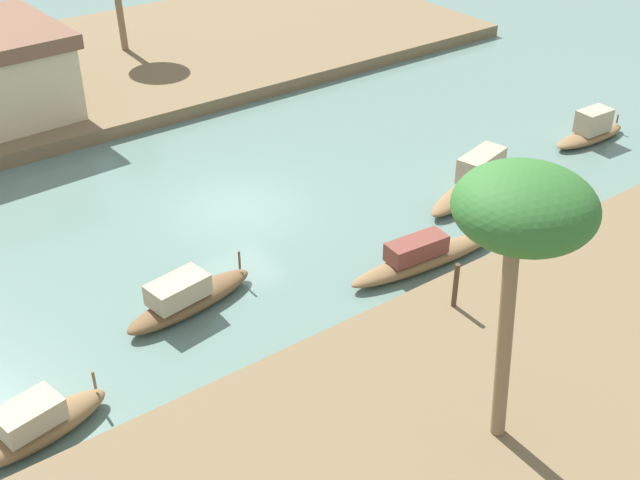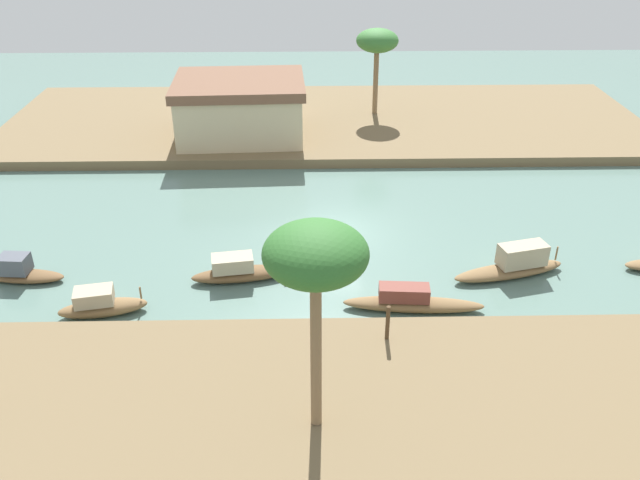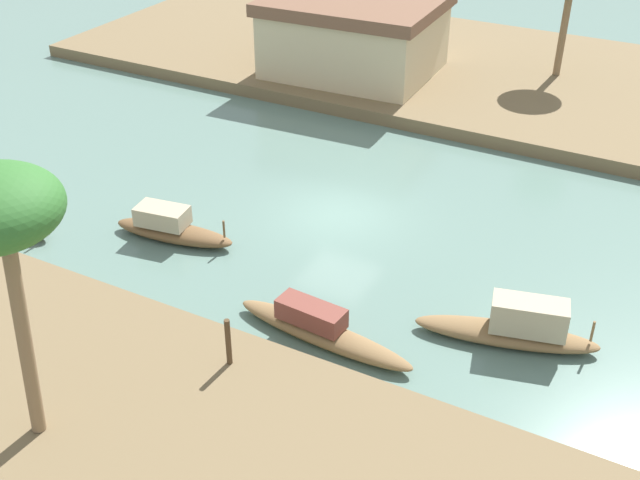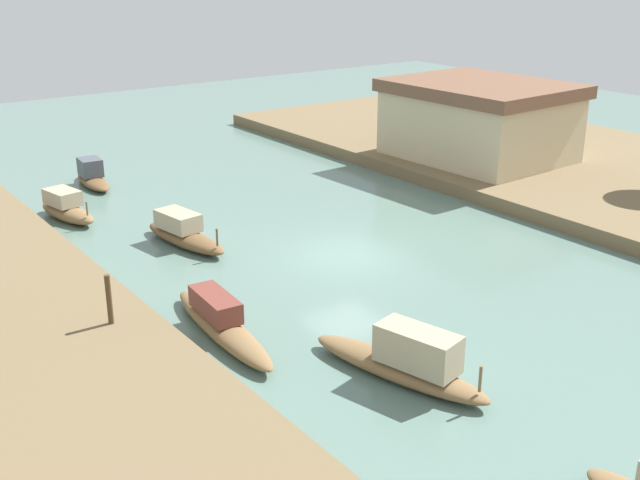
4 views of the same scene
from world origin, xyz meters
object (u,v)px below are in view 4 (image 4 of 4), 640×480
(sampan_upstream_small, at_px, (183,233))
(riverside_building, at_px, (479,119))
(mooring_post, at_px, (109,299))
(sampan_midstream, at_px, (66,208))
(sampan_downstream_large, at_px, (221,322))
(sampan_with_red_awning, at_px, (92,176))
(sampan_near_left_bank, at_px, (405,361))

(sampan_upstream_small, relative_size, riverside_building, 0.53)
(mooring_post, bearing_deg, sampan_midstream, 166.98)
(sampan_downstream_large, relative_size, sampan_upstream_small, 1.28)
(sampan_with_red_awning, height_order, sampan_upstream_small, sampan_with_red_awning)
(sampan_upstream_small, bearing_deg, sampan_with_red_awning, 170.46)
(sampan_downstream_large, distance_m, sampan_upstream_small, 6.94)
(sampan_near_left_bank, relative_size, sampan_downstream_large, 0.92)
(sampan_near_left_bank, distance_m, mooring_post, 7.43)
(sampan_downstream_large, distance_m, sampan_with_red_awning, 15.50)
(sampan_near_left_bank, relative_size, mooring_post, 3.76)
(sampan_upstream_small, relative_size, mooring_post, 3.19)
(sampan_with_red_awning, height_order, riverside_building, riverside_building)
(sampan_with_red_awning, height_order, sampan_midstream, sampan_with_red_awning)
(sampan_with_red_awning, bearing_deg, sampan_downstream_large, -4.27)
(sampan_downstream_large, relative_size, riverside_building, 0.68)
(riverside_building, bearing_deg, sampan_midstream, -104.73)
(sampan_near_left_bank, xyz_separation_m, sampan_midstream, (-15.98, -2.37, -0.07))
(sampan_midstream, distance_m, riverside_building, 18.02)
(sampan_downstream_large, bearing_deg, sampan_midstream, -175.42)
(sampan_near_left_bank, bearing_deg, sampan_upstream_small, 166.33)
(sampan_with_red_awning, distance_m, mooring_post, 14.94)
(sampan_midstream, height_order, sampan_upstream_small, sampan_midstream)
(sampan_upstream_small, bearing_deg, sampan_midstream, -163.68)
(sampan_downstream_large, relative_size, sampan_with_red_awning, 1.59)
(sampan_near_left_bank, height_order, mooring_post, mooring_post)
(mooring_post, xyz_separation_m, riverside_building, (-6.52, 19.91, 1.06))
(sampan_midstream, bearing_deg, riverside_building, 66.86)
(sampan_near_left_bank, relative_size, sampan_midstream, 1.47)
(sampan_with_red_awning, relative_size, riverside_building, 0.43)
(sampan_near_left_bank, height_order, sampan_with_red_awning, sampan_near_left_bank)
(sampan_near_left_bank, height_order, sampan_upstream_small, sampan_near_left_bank)
(sampan_midstream, bearing_deg, sampan_near_left_bank, -2.55)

